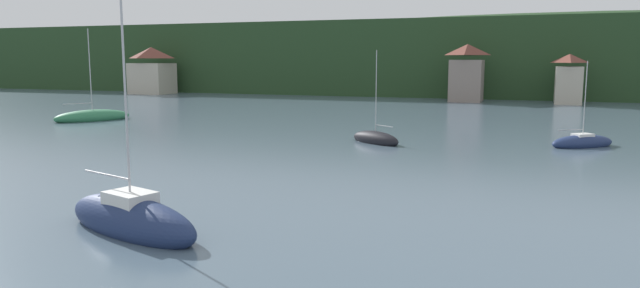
% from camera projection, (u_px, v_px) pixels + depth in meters
% --- Properties ---
extents(wooded_hillside, '(352.00, 61.73, 23.31)m').
position_uv_depth(wooded_hillside, '(529.00, 63.00, 120.45)').
color(wooded_hillside, '#264223').
rests_on(wooded_hillside, ground_plane).
extents(shore_building_west, '(7.12, 6.02, 8.38)m').
position_uv_depth(shore_building_west, '(152.00, 71.00, 105.80)').
color(shore_building_west, '#BCB29E').
rests_on(shore_building_west, ground_plane).
extents(shore_building_westcentral, '(4.83, 5.56, 8.42)m').
position_uv_depth(shore_building_westcentral, '(467.00, 74.00, 86.31)').
color(shore_building_westcentral, gray).
rests_on(shore_building_westcentral, ground_plane).
extents(shore_building_central, '(3.65, 5.91, 6.95)m').
position_uv_depth(shore_building_central, '(569.00, 80.00, 81.75)').
color(shore_building_central, '#BCB29E').
rests_on(shore_building_central, ground_plane).
extents(sailboat_far_3, '(4.72, 3.76, 7.20)m').
position_uv_depth(sailboat_far_3, '(375.00, 139.00, 43.52)').
color(sailboat_far_3, black).
rests_on(sailboat_far_3, ground_plane).
extents(sailboat_far_5, '(5.91, 7.85, 9.66)m').
position_uv_depth(sailboat_far_5, '(93.00, 117.00, 59.49)').
color(sailboat_far_5, '#2D754C').
rests_on(sailboat_far_5, ground_plane).
extents(sailboat_near_6, '(7.06, 3.85, 9.98)m').
position_uv_depth(sailboat_near_6, '(131.00, 220.00, 21.00)').
color(sailboat_near_6, navy).
rests_on(sailboat_near_6, ground_plane).
extents(sailboat_far_8, '(5.00, 4.42, 6.41)m').
position_uv_depth(sailboat_far_8, '(582.00, 143.00, 41.68)').
color(sailboat_far_8, navy).
rests_on(sailboat_far_8, ground_plane).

